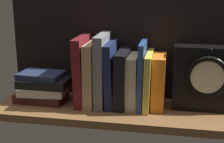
{
  "coord_description": "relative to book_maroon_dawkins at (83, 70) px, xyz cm",
  "views": [
    {
      "loc": [
        16.48,
        -102.91,
        41.14
      ],
      "look_at": [
        -3.52,
        3.04,
        11.36
      ],
      "focal_mm": 53.88,
      "sensor_mm": 36.0,
      "label": 1
    }
  ],
  "objects": [
    {
      "name": "book_black_skeptic",
      "position": [
        13.07,
        0.0,
        -2.17
      ],
      "size": [
        3.89,
        15.97,
        18.52
      ],
      "primitive_type": "cube",
      "rotation": [
        0.0,
        0.02,
        0.0
      ],
      "color": "black",
      "rests_on": "ground_plane"
    },
    {
      "name": "framed_clock",
      "position": [
        40.4,
        0.3,
        -0.79
      ],
      "size": [
        20.85,
        7.6,
        20.85
      ],
      "color": "black",
      "rests_on": "ground_plane"
    },
    {
      "name": "book_maroon_dawkins",
      "position": [
        0.0,
        0.0,
        0.0
      ],
      "size": [
        3.74,
        16.69,
        22.88
      ],
      "primitive_type": "cube",
      "rotation": [
        0.0,
        -0.03,
        0.0
      ],
      "color": "maroon",
      "rests_on": "ground_plane"
    },
    {
      "name": "book_yellow_seinlanguage",
      "position": [
        22.08,
        0.0,
        -2.34
      ],
      "size": [
        2.26,
        16.82,
        18.15
      ],
      "primitive_type": "cube",
      "rotation": [
        0.0,
        0.02,
        0.0
      ],
      "color": "gold",
      "rests_on": "ground_plane"
    },
    {
      "name": "book_navy_bierce",
      "position": [
        9.73,
        0.0,
        -0.84
      ],
      "size": [
        3.45,
        15.37,
        21.21
      ],
      "primitive_type": "cube",
      "rotation": [
        0.0,
        -0.04,
        0.0
      ],
      "color": "#192147",
      "rests_on": "ground_plane"
    },
    {
      "name": "ground_plane",
      "position": [
        13.41,
        -3.04,
        -12.65
      ],
      "size": [
        83.33,
        25.38,
        2.5
      ],
      "primitive_type": "cube",
      "color": "brown"
    },
    {
      "name": "book_blue_modern",
      "position": [
        19.92,
        0.0,
        -0.52
      ],
      "size": [
        2.04,
        14.89,
        21.78
      ],
      "primitive_type": "cube",
      "rotation": [
        0.0,
        0.01,
        0.0
      ],
      "color": "#2D4C8E",
      "rests_on": "ground_plane"
    },
    {
      "name": "book_orange_pandolfini",
      "position": [
        25.43,
        0.0,
        -2.68
      ],
      "size": [
        4.17,
        12.18,
        17.46
      ],
      "primitive_type": "cube",
      "rotation": [
        0.0,
        -0.0,
        0.0
      ],
      "color": "orange",
      "rests_on": "ground_plane"
    },
    {
      "name": "book_stack_side",
      "position": [
        -14.17,
        -1.78,
        -6.4
      ],
      "size": [
        18.7,
        12.41,
        10.17
      ],
      "color": "#471E19",
      "rests_on": "ground_plane"
    },
    {
      "name": "back_panel",
      "position": [
        13.41,
        9.06,
        8.69
      ],
      "size": [
        83.33,
        1.2,
        40.18
      ],
      "primitive_type": "cube",
      "color": "black",
      "rests_on": "ground_plane"
    },
    {
      "name": "book_tan_shortstories",
      "position": [
        3.31,
        0.0,
        -0.87
      ],
      "size": [
        3.07,
        16.91,
        21.07
      ],
      "primitive_type": "cube",
      "rotation": [
        0.0,
        0.0,
        0.0
      ],
      "color": "tan",
      "rests_on": "ground_plane"
    },
    {
      "name": "book_gray_chess",
      "position": [
        6.64,
        0.0,
        0.48
      ],
      "size": [
        3.07,
        15.63,
        23.77
      ],
      "primitive_type": "cube",
      "rotation": [
        0.0,
        0.0,
        0.0
      ],
      "color": "gray",
      "rests_on": "ground_plane"
    },
    {
      "name": "book_cream_twain",
      "position": [
        16.95,
        0.0,
        -2.81
      ],
      "size": [
        3.85,
        13.49,
        17.22
      ],
      "primitive_type": "cube",
      "rotation": [
        0.0,
        -0.01,
        0.0
      ],
      "color": "beige",
      "rests_on": "ground_plane"
    }
  ]
}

